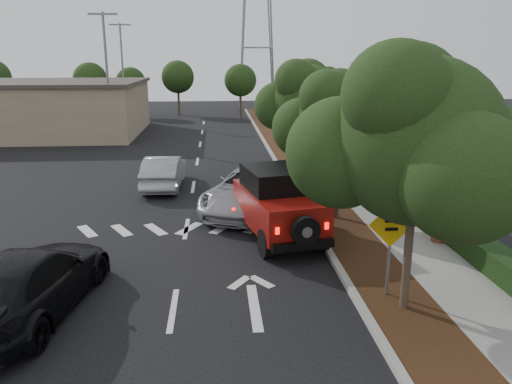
{
  "coord_description": "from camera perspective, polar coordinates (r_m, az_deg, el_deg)",
  "views": [
    {
      "loc": [
        1.14,
        -11.15,
        5.99
      ],
      "look_at": [
        2.28,
        3.0,
        2.14
      ],
      "focal_mm": 35.0,
      "sensor_mm": 36.0,
      "label": 1
    }
  ],
  "objects": [
    {
      "name": "red_jeep",
      "position": [
        16.91,
        2.35,
        -1.22
      ],
      "size": [
        2.91,
        4.88,
        2.4
      ],
      "rotation": [
        0.0,
        0.0,
        0.21
      ],
      "color": "black",
      "rests_on": "ground"
    },
    {
      "name": "ground",
      "position": [
        12.71,
        -9.45,
        -13.16
      ],
      "size": [
        120.0,
        120.0,
        0.0
      ],
      "primitive_type": "plane",
      "color": "black",
      "rests_on": "ground"
    },
    {
      "name": "silver_suv_ahead",
      "position": [
        19.94,
        -0.54,
        0.21
      ],
      "size": [
        4.88,
        6.64,
        1.68
      ],
      "primitive_type": "imported",
      "rotation": [
        0.0,
        0.0,
        -0.39
      ],
      "color": "#9E9FA6",
      "rests_on": "ground"
    },
    {
      "name": "speed_hump_sign",
      "position": [
        12.84,
        15.12,
        -4.92
      ],
      "size": [
        1.15,
        0.1,
        2.44
      ],
      "rotation": [
        0.0,
        0.0,
        -0.02
      ],
      "color": "slate",
      "rests_on": "ground"
    },
    {
      "name": "street_tree_near",
      "position": [
        13.01,
        16.45,
        -12.91
      ],
      "size": [
        3.8,
        3.8,
        5.92
      ],
      "primitive_type": null,
      "color": "black",
      "rests_on": "ground"
    },
    {
      "name": "street_tree_mid",
      "position": [
        19.17,
        9.1,
        -3.22
      ],
      "size": [
        3.2,
        3.2,
        5.32
      ],
      "primitive_type": null,
      "color": "black",
      "rests_on": "ground"
    },
    {
      "name": "sidewalk",
      "position": [
        24.73,
        10.44,
        1.06
      ],
      "size": [
        2.0,
        70.0,
        0.12
      ],
      "primitive_type": "cube",
      "color": "gray",
      "rests_on": "ground"
    },
    {
      "name": "silver_sedan_oncoming",
      "position": [
        23.9,
        -10.48,
        2.29
      ],
      "size": [
        1.79,
        4.68,
        1.52
      ],
      "primitive_type": "imported",
      "rotation": [
        0.0,
        0.0,
        3.1
      ],
      "color": "#9FA1A6",
      "rests_on": "ground"
    },
    {
      "name": "hedge",
      "position": [
        25.05,
        13.57,
        1.87
      ],
      "size": [
        0.8,
        70.0,
        0.8
      ],
      "primitive_type": "cube",
      "color": "black",
      "rests_on": "ground"
    },
    {
      "name": "street_tree_far",
      "position": [
        25.28,
        5.69,
        1.41
      ],
      "size": [
        3.4,
        3.4,
        5.62
      ],
      "primitive_type": null,
      "color": "black",
      "rests_on": "ground"
    },
    {
      "name": "black_suv_oncoming",
      "position": [
        13.21,
        -24.5,
        -9.34
      ],
      "size": [
        3.12,
        5.9,
        1.63
      ],
      "primitive_type": "imported",
      "rotation": [
        0.0,
        0.0,
        2.99
      ],
      "color": "black",
      "rests_on": "ground"
    },
    {
      "name": "light_pole_a",
      "position": [
        38.4,
        -16.1,
        5.62
      ],
      "size": [
        2.0,
        0.22,
        9.0
      ],
      "primitive_type": null,
      "color": "slate",
      "rests_on": "ground"
    },
    {
      "name": "parked_suv",
      "position": [
        38.48,
        -20.66,
        6.39
      ],
      "size": [
        4.68,
        2.97,
        1.49
      ],
      "primitive_type": "imported",
      "rotation": [
        0.0,
        0.0,
        1.27
      ],
      "color": "#B2B3BA",
      "rests_on": "ground"
    },
    {
      "name": "terracotta_planter",
      "position": [
        17.38,
        20.36,
        -3.22
      ],
      "size": [
        0.67,
        0.67,
        1.16
      ],
      "rotation": [
        0.0,
        0.0,
        0.03
      ],
      "color": "brown",
      "rests_on": "ground"
    },
    {
      "name": "curb",
      "position": [
        24.14,
        3.77,
        0.98
      ],
      "size": [
        0.2,
        70.0,
        0.15
      ],
      "primitive_type": "cube",
      "color": "#9E9B93",
      "rests_on": "ground"
    },
    {
      "name": "planting_strip",
      "position": [
        24.31,
        6.11,
        0.99
      ],
      "size": [
        1.8,
        70.0,
        0.12
      ],
      "primitive_type": "cube",
      "color": "black",
      "rests_on": "ground"
    },
    {
      "name": "light_pole_b",
      "position": [
        50.26,
        -14.61,
        7.87
      ],
      "size": [
        2.0,
        0.22,
        9.0
      ],
      "primitive_type": null,
      "color": "slate",
      "rests_on": "ground"
    },
    {
      "name": "transmission_tower",
      "position": [
        59.65,
        0.09,
        9.43
      ],
      "size": [
        7.0,
        4.0,
        28.0
      ],
      "primitive_type": null,
      "color": "slate",
      "rests_on": "ground"
    }
  ]
}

